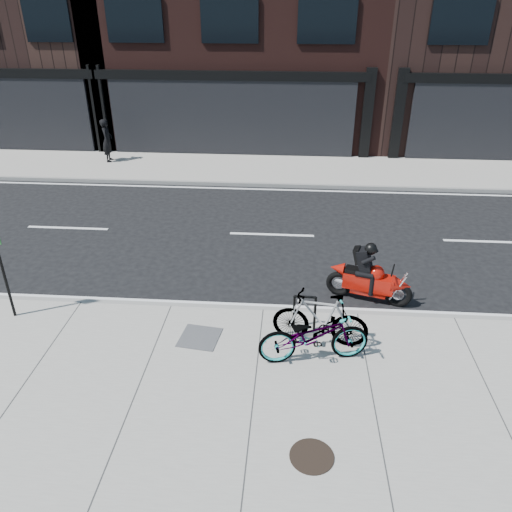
# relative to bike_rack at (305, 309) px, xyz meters

# --- Properties ---
(ground) EXTENTS (120.00, 120.00, 0.00)m
(ground) POSITION_rel_bike_rack_xyz_m (-0.86, 2.60, -0.59)
(ground) COLOR black
(ground) RESTS_ON ground
(sidewalk_near) EXTENTS (60.00, 6.00, 0.13)m
(sidewalk_near) POSITION_rel_bike_rack_xyz_m (-0.86, -2.40, -0.52)
(sidewalk_near) COLOR gray
(sidewalk_near) RESTS_ON ground
(sidewalk_far) EXTENTS (60.00, 3.50, 0.13)m
(sidewalk_far) POSITION_rel_bike_rack_xyz_m (-0.86, 10.35, -0.52)
(sidewalk_far) COLOR gray
(sidewalk_far) RESTS_ON ground
(bike_rack) EXTENTS (0.47, 0.07, 0.78)m
(bike_rack) POSITION_rel_bike_rack_xyz_m (0.00, 0.00, 0.00)
(bike_rack) COLOR black
(bike_rack) RESTS_ON sidewalk_near
(bicycle_front) EXTENTS (2.13, 1.08, 1.07)m
(bicycle_front) POSITION_rel_bike_rack_xyz_m (0.15, -0.94, 0.08)
(bicycle_front) COLOR gray
(bicycle_front) RESTS_ON sidewalk_near
(bicycle_rear) EXTENTS (1.88, 0.77, 1.10)m
(bicycle_rear) POSITION_rel_bike_rack_xyz_m (0.29, -0.42, 0.09)
(bicycle_rear) COLOR gray
(bicycle_rear) RESTS_ON sidewalk_near
(motorcycle) EXTENTS (1.87, 0.86, 1.43)m
(motorcycle) POSITION_rel_bike_rack_xyz_m (1.52, 1.34, -0.01)
(motorcycle) COLOR black
(motorcycle) RESTS_ON ground
(pedestrian) EXTENTS (0.48, 0.66, 1.66)m
(pedestrian) POSITION_rel_bike_rack_xyz_m (-7.65, 10.70, 0.37)
(pedestrian) COLOR black
(pedestrian) RESTS_ON sidewalk_far
(manhole_cover) EXTENTS (0.77, 0.77, 0.02)m
(manhole_cover) POSITION_rel_bike_rack_xyz_m (0.09, -3.15, -0.45)
(manhole_cover) COLOR black
(manhole_cover) RESTS_ON sidewalk_near
(utility_grate) EXTENTS (0.84, 0.84, 0.02)m
(utility_grate) POSITION_rel_bike_rack_xyz_m (-2.04, -0.46, -0.45)
(utility_grate) COLOR #4A4A4D
(utility_grate) RESTS_ON sidewalk_near
(sign_post) EXTENTS (0.28, 0.09, 2.12)m
(sign_post) POSITION_rel_bike_rack_xyz_m (-6.05, 0.00, 0.81)
(sign_post) COLOR black
(sign_post) RESTS_ON sidewalk_near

